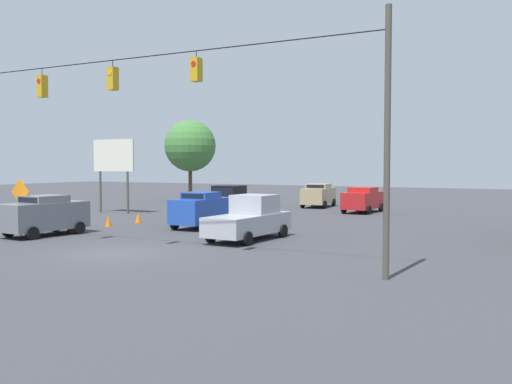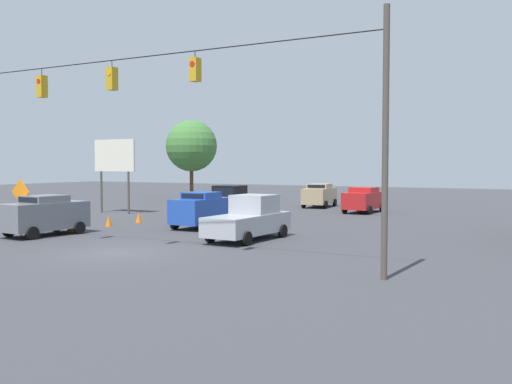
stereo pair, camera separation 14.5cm
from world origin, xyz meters
name	(u,v)px [view 2 (the right image)]	position (x,y,z in m)	size (l,w,h in m)	color
ground_plane	(114,253)	(0.00, 0.00, 0.00)	(140.00, 140.00, 0.00)	#3D3D42
overhead_signal_span	(112,124)	(0.04, -0.01, 5.20)	(22.34, 0.38, 8.47)	#4C473D
pickup_truck_black_withflow_far	(233,202)	(4.38, -16.70, 0.98)	(2.43, 5.23, 2.12)	black
sedan_tan_withflow_deep	(319,195)	(2.00, -26.78, 1.02)	(2.40, 4.49, 1.95)	tan
sedan_blue_withflow_mid	(201,209)	(1.98, -9.21, 1.05)	(2.05, 3.94, 2.03)	#234CB2
sedan_red_oncoming_deep	(364,199)	(-2.90, -23.39, 0.98)	(2.27, 4.30, 1.88)	red
sedan_grey_parked_shoulder	(45,215)	(7.02, -2.64, 1.06)	(2.42, 4.36, 2.03)	slate
pickup_truck_silver_crossing_near	(249,219)	(-2.81, -6.19, 0.98)	(2.34, 5.21, 2.12)	#A8AAB2
traffic_cone_nearest	(70,226)	(7.13, -4.43, 0.32)	(0.39, 0.39, 0.63)	orange
traffic_cone_second	(109,221)	(7.18, -7.39, 0.32)	(0.39, 0.39, 0.63)	orange
traffic_cone_third	(139,217)	(7.02, -9.83, 0.32)	(0.39, 0.39, 0.63)	orange
roadside_billboard	(114,160)	(13.08, -14.36, 3.88)	(3.74, 0.16, 5.39)	#4C473D
work_zone_sign	(21,196)	(7.99, -2.02, 1.99)	(1.27, 0.06, 2.84)	slate
tree_horizon_left	(191,146)	(16.09, -28.44, 5.35)	(5.00, 5.00, 7.86)	#4C3823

